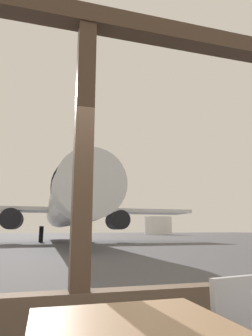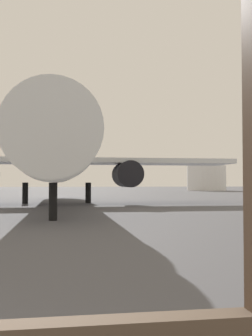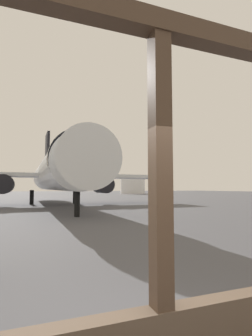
{
  "view_description": "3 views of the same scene",
  "coord_description": "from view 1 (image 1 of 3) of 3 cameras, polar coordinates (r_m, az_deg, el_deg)",
  "views": [
    {
      "loc": [
        -0.37,
        -3.05,
        1.18
      ],
      "look_at": [
        3.2,
        9.73,
        4.05
      ],
      "focal_mm": 30.92,
      "sensor_mm": 36.0,
      "label": 1
    },
    {
      "loc": [
        2.18,
        -3.04,
        1.61
      ],
      "look_at": [
        4.56,
        12.05,
        2.16
      ],
      "focal_mm": 43.43,
      "sensor_mm": 36.0,
      "label": 2
    },
    {
      "loc": [
        -1.37,
        -2.51,
        1.85
      ],
      "look_at": [
        4.48,
        12.65,
        3.08
      ],
      "focal_mm": 28.08,
      "sensor_mm": 36.0,
      "label": 3
    }
  ],
  "objects": [
    {
      "name": "ground_plane",
      "position": [
        43.06,
        -15.52,
        -13.34
      ],
      "size": [
        220.0,
        220.0,
        0.0
      ],
      "primitive_type": "plane",
      "color": "#4C4C51"
    },
    {
      "name": "window_frame",
      "position": [
        3.07,
        -8.79,
        -8.29
      ],
      "size": [
        7.69,
        0.24,
        3.81
      ],
      "color": "brown",
      "rests_on": "ground"
    },
    {
      "name": "fuel_storage_tank",
      "position": [
        84.01,
        6.33,
        -11.24
      ],
      "size": [
        7.77,
        7.77,
        4.95
      ],
      "primitive_type": "cylinder",
      "color": "white",
      "rests_on": "ground"
    },
    {
      "name": "airplane",
      "position": [
        29.62,
        -11.43,
        -7.46
      ],
      "size": [
        26.63,
        31.43,
        10.42
      ],
      "color": "silver",
      "rests_on": "ground"
    }
  ]
}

